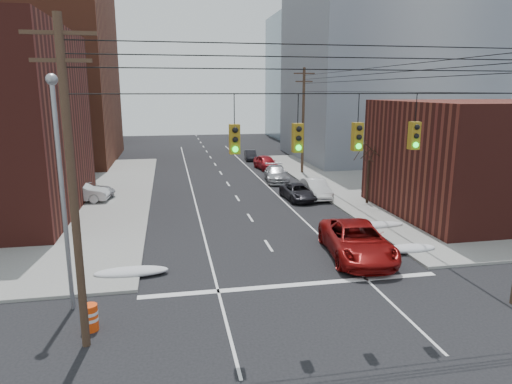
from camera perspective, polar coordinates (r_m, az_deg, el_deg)
name	(u,v)px	position (r m, az deg, el deg)	size (l,w,h in m)	color
ground	(349,368)	(15.96, 11.53, -20.75)	(160.00, 160.00, 0.00)	black
sidewalk_ne	(500,179)	(51.61, 28.24, 1.45)	(40.00, 40.00, 0.15)	gray
building_brick_tall	(1,35)	(63.37, -29.23, 16.76)	(24.00, 20.00, 30.00)	brown
building_brick_far	(47,106)	(88.71, -24.67, 9.72)	(22.00, 18.00, 12.00)	#4E1C17
building_office	(384,60)	(62.67, 15.66, 15.61)	(22.00, 20.00, 25.00)	gray
building_glass	(329,78)	(87.37, 9.07, 13.94)	(20.00, 18.00, 22.00)	gray
building_storefront	(504,158)	(36.97, 28.57, 3.74)	(16.00, 12.00, 8.00)	#4E1C17
utility_pole_left	(72,183)	(15.83, -22.00, 1.02)	(2.20, 0.28, 11.00)	#473323
utility_pole_far	(303,119)	(48.37, 5.92, 9.06)	(2.20, 0.28, 11.00)	#473323
traffic_signals	(328,135)	(16.25, 8.99, 7.00)	(17.00, 0.42, 2.02)	black
street_light	(61,175)	(18.97, -23.23, 1.95)	(0.44, 0.44, 9.32)	gray
bare_tree	(368,175)	(36.12, 13.83, 2.04)	(2.09, 2.20, 4.93)	black
snow_nw	(131,272)	(22.97, -15.31, -9.59)	(3.50, 1.08, 0.42)	silver
snow_ne	(410,249)	(26.62, 18.67, -6.72)	(3.00, 1.08, 0.42)	silver
snow_east_far	(374,225)	(30.41, 14.54, -4.05)	(4.00, 1.08, 0.42)	silver
red_pickup	(357,241)	(24.89, 12.51, -5.97)	(3.03, 6.56, 1.82)	maroon
parked_car_a	(360,239)	(26.03, 12.84, -5.75)	(1.56, 3.87, 1.32)	#B7B7BC
parked_car_b	(316,189)	(38.02, 7.45, 0.43)	(1.63, 4.66, 1.54)	white
parked_car_c	(298,192)	(37.18, 5.31, -0.01)	(2.10, 4.55, 1.26)	black
parked_car_d	(276,174)	(44.45, 2.57, 2.27)	(2.12, 5.22, 1.52)	#A3A4A8
parked_car_e	(266,162)	(51.42, 1.24, 3.72)	(1.85, 4.60, 1.57)	maroon
parked_car_f	(250,155)	(58.35, -0.70, 4.63)	(1.33, 3.80, 1.25)	black
lot_car_a	(78,192)	(38.29, -21.32, -0.03)	(1.61, 4.61, 1.52)	silver
lot_car_b	(88,190)	(39.60, -20.27, 0.22)	(2.03, 4.40, 1.22)	#A3A2A7
lot_car_c	(19,197)	(38.55, -27.46, -0.52)	(2.13, 5.25, 1.52)	black
lot_car_d	(17,183)	(44.56, -27.69, 0.98)	(1.66, 4.12, 1.40)	silver
construction_barrel	(90,317)	(18.50, -20.00, -14.50)	(0.71, 0.71, 1.01)	#F3430C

